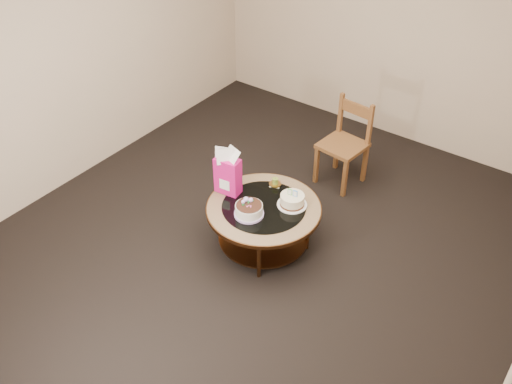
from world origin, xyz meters
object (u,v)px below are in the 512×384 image
Objects in this scene: coffee_table at (264,213)px; decorated_cake at (249,210)px; gift_bag at (228,171)px; dining_chair at (345,143)px; cream_cake at (292,200)px.

coffee_table is 3.95× the size of decorated_cake.
gift_bag reaches higher than decorated_cake.
decorated_cake is 0.29× the size of dining_chair.
decorated_cake is 0.98× the size of cream_cake.
cream_cake is 0.29× the size of dining_chair.
cream_cake is at bearing 40.02° from coffee_table.
dining_chair is at bearing 86.74° from coffee_table.
decorated_cake is at bearing -88.00° from dining_chair.
coffee_table is at bearing -4.56° from gift_bag.
coffee_table is at bearing -87.01° from dining_chair.
decorated_cake is 0.40m from cream_cake.
dining_chair reaches higher than cream_cake.
gift_bag is at bearing -177.97° from coffee_table.
coffee_table is 0.22m from decorated_cake.
decorated_cake is at bearing -101.82° from coffee_table.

